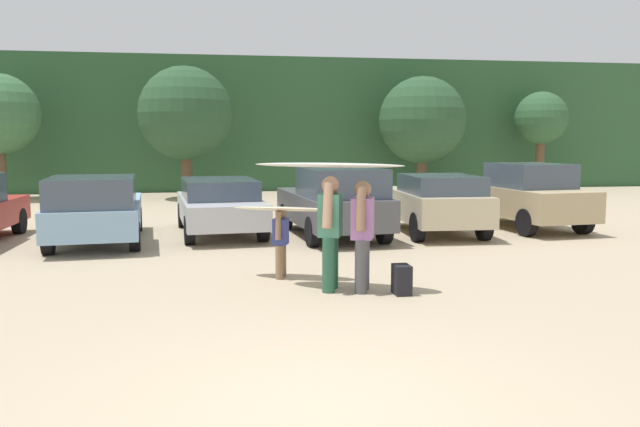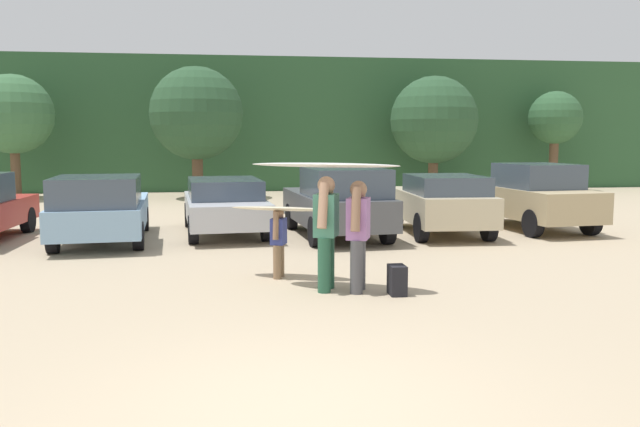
% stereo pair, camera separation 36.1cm
% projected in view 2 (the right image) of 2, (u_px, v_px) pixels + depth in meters
% --- Properties ---
extents(ground_plane, '(120.00, 120.00, 0.00)m').
position_uv_depth(ground_plane, '(298.00, 407.00, 5.74)').
color(ground_plane, tan).
extents(hillside_ridge, '(108.00, 12.00, 5.91)m').
position_uv_depth(hillside_ridge, '(240.00, 126.00, 34.56)').
color(hillside_ridge, '#2D5633').
rests_on(hillside_ridge, ground_plane).
extents(tree_far_left, '(3.02, 3.02, 4.77)m').
position_uv_depth(tree_far_left, '(13.00, 115.00, 24.92)').
color(tree_far_left, brown).
rests_on(tree_far_left, ground_plane).
extents(tree_far_right, '(3.59, 3.59, 5.09)m').
position_uv_depth(tree_far_right, '(196.00, 114.00, 25.28)').
color(tree_far_right, brown).
rests_on(tree_far_right, ground_plane).
extents(tree_ridge_back, '(3.66, 3.66, 4.93)m').
position_uv_depth(tree_ridge_back, '(434.00, 120.00, 27.49)').
color(tree_ridge_back, brown).
rests_on(tree_ridge_back, ground_plane).
extents(tree_center_left, '(2.32, 2.32, 4.40)m').
position_uv_depth(tree_center_left, '(555.00, 119.00, 28.90)').
color(tree_center_left, brown).
rests_on(tree_center_left, ground_plane).
extents(parked_car_sky_blue, '(2.25, 4.69, 1.53)m').
position_uv_depth(parked_car_sky_blue, '(101.00, 208.00, 14.65)').
color(parked_car_sky_blue, '#84ADD1').
rests_on(parked_car_sky_blue, ground_plane).
extents(parked_car_silver, '(2.22, 4.60, 1.35)m').
position_uv_depth(parked_car_silver, '(225.00, 204.00, 16.11)').
color(parked_car_silver, silver).
rests_on(parked_car_silver, ground_plane).
extents(parked_car_dark_gray, '(2.19, 4.48, 1.67)m').
position_uv_depth(parked_car_dark_gray, '(338.00, 202.00, 15.45)').
color(parked_car_dark_gray, '#4C4F54').
rests_on(parked_car_dark_gray, ground_plane).
extents(parked_car_champagne, '(1.93, 3.98, 1.46)m').
position_uv_depth(parked_car_champagne, '(441.00, 202.00, 15.99)').
color(parked_car_champagne, beige).
rests_on(parked_car_champagne, ground_plane).
extents(parked_car_tan, '(2.14, 4.25, 1.70)m').
position_uv_depth(parked_car_tan, '(533.00, 196.00, 16.89)').
color(parked_car_tan, tan).
rests_on(parked_car_tan, ground_plane).
extents(person_adult, '(0.45, 0.80, 1.77)m').
position_uv_depth(person_adult, '(326.00, 226.00, 10.05)').
color(person_adult, '#26593F').
rests_on(person_adult, ground_plane).
extents(person_child, '(0.31, 0.50, 1.19)m').
position_uv_depth(person_child, '(279.00, 238.00, 11.00)').
color(person_child, '#8C6B4C').
rests_on(person_child, ground_plane).
extents(person_companion, '(0.44, 0.70, 1.71)m').
position_uv_depth(person_companion, '(358.00, 229.00, 9.97)').
color(person_companion, '#4C4C51').
rests_on(person_companion, ground_plane).
extents(surfboard_white, '(2.43, 1.61, 0.12)m').
position_uv_depth(surfboard_white, '(324.00, 165.00, 10.05)').
color(surfboard_white, white).
extents(surfboard_cream, '(1.80, 1.13, 0.14)m').
position_uv_depth(surfboard_cream, '(281.00, 209.00, 10.95)').
color(surfboard_cream, beige).
extents(backpack_dropped, '(0.24, 0.34, 0.45)m').
position_uv_depth(backpack_dropped, '(397.00, 280.00, 9.84)').
color(backpack_dropped, black).
rests_on(backpack_dropped, ground_plane).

